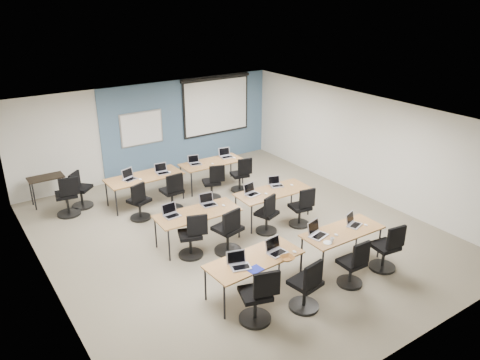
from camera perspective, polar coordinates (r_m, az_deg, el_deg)
floor at (r=10.73m, az=-0.41°, el=-6.44°), size 8.00×9.00×0.02m
ceiling at (r=9.72m, az=-0.46°, el=7.63°), size 8.00×9.00×0.02m
wall_back at (r=13.91m, az=-10.86°, el=6.05°), size 8.00×0.04×2.70m
wall_front at (r=7.27m, az=20.07°, el=-10.94°), size 8.00×0.04×2.70m
wall_left at (r=8.79m, az=-22.76°, el=-5.33°), size 0.04×9.00×2.70m
wall_right at (r=12.68m, az=14.81°, el=4.08°), size 0.04×9.00×2.70m
blue_accent_panel at (r=14.40m, az=-6.24°, el=6.88°), size 5.50×0.04×2.70m
whiteboard at (r=13.71m, az=-11.91°, el=6.16°), size 1.28×0.03×0.98m
projector_screen at (r=14.67m, az=-2.90°, el=9.43°), size 2.40×0.10×1.82m
training_table_front_left at (r=8.44m, az=1.77°, el=-9.80°), size 1.79×0.75×0.73m
training_table_front_right at (r=9.54m, az=12.39°, el=-6.31°), size 1.70×0.71×0.73m
training_table_mid_left at (r=10.07m, az=-5.18°, el=-4.18°), size 1.83×0.76×0.73m
training_table_mid_right at (r=11.09m, az=4.07°, el=-1.55°), size 1.83×0.76×0.73m
training_table_back_left at (r=12.16m, az=-11.57°, el=0.27°), size 1.93×0.81×0.73m
training_table_back_right at (r=12.92m, az=-3.44°, el=2.02°), size 1.76×0.73×0.73m
laptop_0 at (r=8.17m, az=-0.13°, el=-10.10°), size 0.34×0.29×0.26m
mouse_0 at (r=8.14m, az=1.22°, el=-10.66°), size 0.07×0.10×0.03m
task_chair_0 at (r=7.94m, az=2.20°, el=-14.41°), size 0.57×0.55×1.03m
laptop_1 at (r=8.58m, az=4.37°, el=-8.40°), size 0.34×0.29×0.26m
mouse_1 at (r=8.64m, az=6.66°, el=-8.68°), size 0.07×0.10×0.03m
task_chair_1 at (r=8.28m, az=8.13°, el=-13.00°), size 0.53×0.53×1.01m
laptop_2 at (r=9.23m, az=9.34°, el=-6.28°), size 0.36×0.31×0.27m
mouse_2 at (r=9.31m, az=11.65°, el=-6.57°), size 0.08×0.11×0.04m
task_chair_2 at (r=9.04m, az=13.65°, el=-10.26°), size 0.48×0.48×0.97m
laptop_3 at (r=9.76m, az=13.60°, el=-5.02°), size 0.31×0.27×0.24m
mouse_3 at (r=9.82m, az=15.08°, el=-5.32°), size 0.08×0.11×0.03m
task_chair_3 at (r=9.67m, az=17.45°, el=-8.26°), size 0.52×0.52×1.00m
laptop_4 at (r=9.96m, az=-8.41°, el=-3.99°), size 0.33×0.28×0.25m
mouse_4 at (r=9.94m, az=-7.38°, el=-4.32°), size 0.08×0.10×0.03m
task_chair_4 at (r=9.70m, az=-5.85°, el=-7.16°), size 0.54×0.52×1.00m
laptop_5 at (r=10.36m, az=-3.91°, el=-2.70°), size 0.33×0.28×0.25m
mouse_5 at (r=10.30m, az=-2.02°, el=-3.11°), size 0.07×0.11×0.04m
task_chair_5 at (r=9.77m, az=-1.40°, el=-6.63°), size 0.58×0.58×1.05m
laptop_6 at (r=10.86m, az=1.39°, el=-1.43°), size 0.32×0.28×0.25m
mouse_6 at (r=10.89m, az=3.20°, el=-1.67°), size 0.06×0.10×0.03m
task_chair_6 at (r=10.56m, az=3.34°, el=-4.54°), size 0.51×0.49×0.97m
laptop_7 at (r=11.34m, az=4.38°, el=-0.43°), size 0.30×0.25×0.23m
mouse_7 at (r=11.42m, az=6.34°, el=-0.60°), size 0.08×0.10×0.03m
task_chair_7 at (r=10.95m, az=7.51°, el=-3.68°), size 0.49×0.49×0.97m
laptop_8 at (r=12.02m, az=-13.38°, el=0.38°), size 0.34×0.29×0.26m
mouse_8 at (r=11.95m, az=-12.06°, el=0.10°), size 0.07×0.10×0.04m
task_chair_8 at (r=11.39m, az=-12.17°, el=-2.91°), size 0.52×0.50×0.98m
laptop_9 at (r=12.26m, az=-9.47°, el=1.13°), size 0.32×0.28×0.25m
mouse_9 at (r=12.28m, az=-8.57°, el=0.98°), size 0.07×0.11×0.04m
task_chair_9 at (r=11.71m, az=-8.20°, el=-1.80°), size 0.54×0.54×1.02m
laptop_10 at (r=12.76m, az=-5.53°, el=2.20°), size 0.31×0.26×0.24m
mouse_10 at (r=12.74m, az=-3.37°, el=2.00°), size 0.07×0.10×0.03m
task_chair_10 at (r=12.23m, az=-3.30°, el=-0.62°), size 0.51×0.49×0.97m
laptop_11 at (r=13.25m, az=-1.73°, el=3.09°), size 0.34×0.29×0.25m
mouse_11 at (r=13.16m, az=-0.70°, el=2.72°), size 0.07×0.11×0.04m
task_chair_11 at (r=12.71m, az=0.13°, el=0.33°), size 0.49×0.49×0.97m
blue_mousepad at (r=8.12m, az=1.84°, el=-10.84°), size 0.28×0.24×0.01m
snack_bowl at (r=8.39m, az=5.79°, el=-9.47°), size 0.32×0.32×0.07m
snack_plate at (r=9.03m, az=10.64°, el=-7.51°), size 0.22×0.22×0.01m
coffee_cup at (r=9.06m, az=11.17°, el=-7.19°), size 0.07×0.07×0.06m
utility_table at (r=12.82m, az=-22.57°, el=-0.08°), size 0.86×0.48×0.75m
spare_chair_a at (r=12.41m, az=-18.94°, el=-1.44°), size 0.63×0.53×1.01m
spare_chair_b at (r=12.07m, az=-20.24°, el=-2.21°), size 0.56×0.56×1.04m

